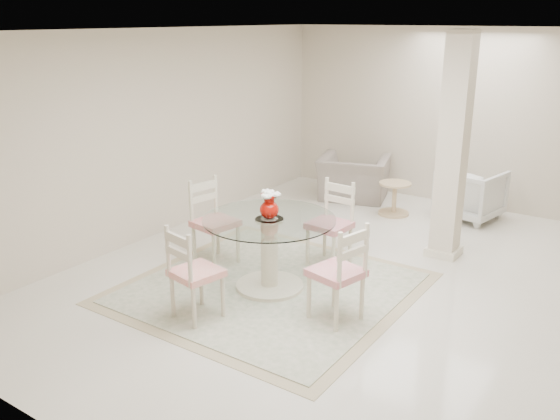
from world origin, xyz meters
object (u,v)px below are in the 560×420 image
Objects in this scene: dining_chair_east at (342,267)px; armchair_white at (471,194)px; column at (453,148)px; dining_chair_north at (333,217)px; dining_table at (269,253)px; red_vase at (269,205)px; dining_chair_west at (211,215)px; side_table at (394,200)px; recliner_taupe at (353,178)px; dining_chair_south at (190,267)px.

armchair_white is at bearing -167.13° from dining_chair_east.
dining_chair_north is (-1.02, -1.02, -0.77)m from column.
dining_chair_east is 3.83m from armchair_white.
dining_table is 0.55m from red_vase.
red_vase is 3.80m from armchair_white.
dining_table is at bearing -92.21° from dining_chair_west.
armchair_white is 1.10m from side_table.
side_table is at bearing -9.88° from dining_chair_west.
side_table is at bearing 88.88° from dining_table.
column is 1.63m from dining_chair_north.
recliner_taupe is at bearing 103.18° from dining_table.
dining_chair_east is 1.44m from dining_chair_south.
dining_chair_west is 3.13m from side_table.
column reaches higher than recliner_taupe.
dining_chair_east is (-0.23, -2.24, -0.76)m from column.
dining_chair_east is 1.04× the size of dining_chair_south.
red_vase is 0.28× the size of dining_chair_north.
dining_chair_east is 0.98× the size of dining_chair_west.
recliner_taupe is (-0.82, 3.51, -0.06)m from dining_table.
dining_chair_west reaches higher than dining_chair_north.
dining_chair_east is 4.16m from recliner_taupe.
column is 1.92× the size of dining_table.
dining_chair_south is at bearing 85.67° from armchair_white.
red_vase is 1.09m from dining_chair_east.
dining_chair_west is 3.31m from recliner_taupe.
armchair_white is (2.05, 3.38, -0.22)m from dining_chair_west.
dining_chair_west is at bearing -45.86° from dining_chair_south.
dining_table reaches higher than recliner_taupe.
column is 2.50× the size of recliner_taupe.
dining_chair_north is 2.25× the size of side_table.
column is at bearing 48.52° from dining_chair_north.
column is 2.38m from dining_chair_east.
red_vase is 0.38× the size of armchair_white.
dining_chair_south is 1.30× the size of armchair_white.
dining_chair_west is at bearing -143.54° from dining_chair_north.
red_vase is at bearing -92.22° from dining_chair_west.
dining_chair_north reaches higher than dining_table.
red_vase reaches higher than recliner_taupe.
red_vase is 0.27× the size of dining_chair_west.
red_vase is 0.62× the size of side_table.
column is at bearing -104.32° from dining_chair_south.
dining_chair_south is at bearing -137.14° from dining_chair_west.
dining_chair_north is at bearing 78.13° from dining_table.
dining_chair_east is at bearing 100.33° from armchair_white.
column is 2.54m from dining_table.
dining_chair_west is (-1.21, -0.78, 0.01)m from dining_chair_north.
dining_chair_east reaches higher than side_table.
dining_chair_south is (0.78, -1.21, -0.03)m from dining_chair_west.
dining_chair_west reaches higher than armchair_white.
dining_chair_south reaches higher than side_table.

